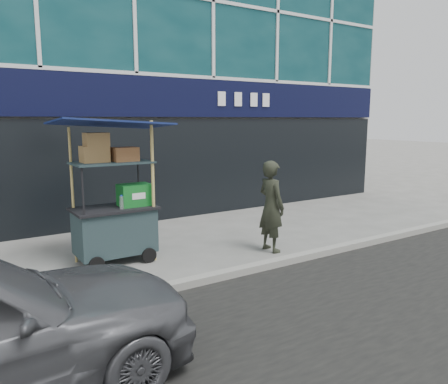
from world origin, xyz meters
TOP-DOWN VIEW (x-y plane):
  - ground at (0.00, 0.00)m, footprint 80.00×80.00m
  - curb at (0.00, -0.20)m, footprint 80.00×0.18m
  - vendor_cart at (-1.41, 1.50)m, footprint 1.81×1.27m
  - vendor_man at (1.17, 0.54)m, footprint 0.41×0.61m

SIDE VIEW (x-z plane):
  - ground at x=0.00m, z-range 0.00..0.00m
  - curb at x=0.00m, z-range 0.00..0.12m
  - vendor_man at x=1.17m, z-range 0.00..1.67m
  - vendor_cart at x=-1.41m, z-range -0.36..2.07m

